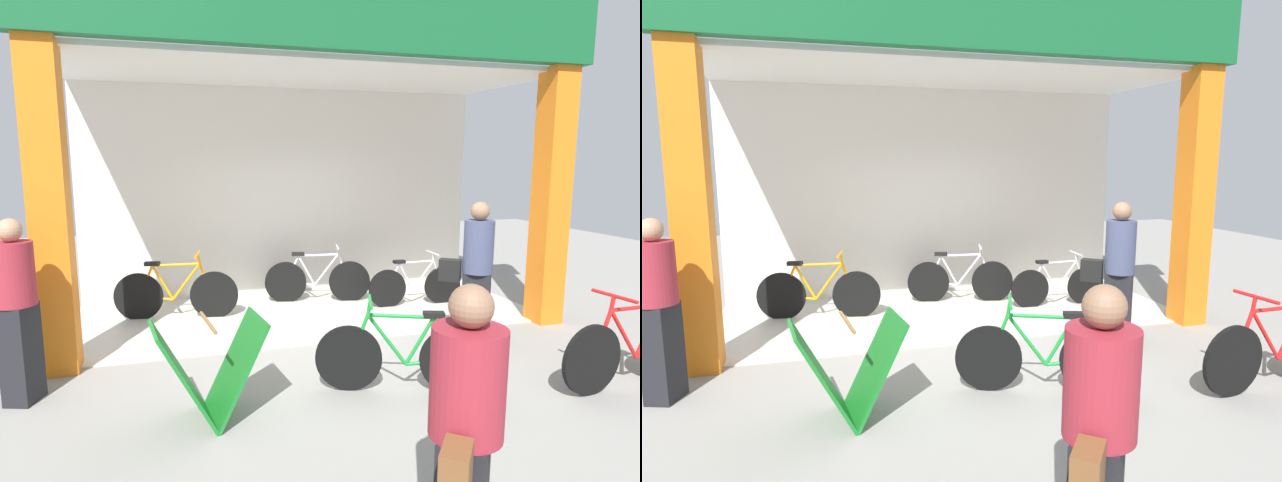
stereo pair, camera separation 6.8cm
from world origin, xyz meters
TOP-DOWN VIEW (x-y plane):
  - ground_plane at (0.00, 0.00)m, footprint 20.71×20.71m
  - shop_facade at (0.00, 1.35)m, footprint 6.56×2.84m
  - bicycle_inside_0 at (0.29, 1.76)m, footprint 1.60×0.49m
  - bicycle_inside_1 at (-1.82, 1.49)m, footprint 1.66×0.47m
  - bicycle_inside_2 at (1.64, 1.15)m, footprint 1.48×0.41m
  - bicycle_parked_0 at (2.41, -1.96)m, footprint 1.74×0.48m
  - bicycle_parked_1 at (0.20, -1.43)m, footprint 1.55×0.60m
  - sandwich_board_sign at (-1.59, -1.49)m, footprint 0.98×0.69m
  - pedestrian_0 at (1.60, -0.47)m, footprint 0.64×0.58m
  - pedestrian_2 at (-0.49, -3.61)m, footprint 0.57×0.62m
  - pedestrian_3 at (-3.20, -0.65)m, footprint 0.44×0.44m

SIDE VIEW (x-z plane):
  - ground_plane at x=0.00m, z-range 0.00..0.00m
  - bicycle_inside_2 at x=1.64m, z-range -0.08..0.73m
  - bicycle_inside_0 at x=0.29m, z-range -0.09..0.80m
  - bicycle_parked_1 at x=0.20m, z-range -0.09..0.81m
  - bicycle_inside_1 at x=-1.82m, z-range -0.09..0.83m
  - bicycle_parked_0 at x=2.41m, z-range -0.10..0.86m
  - sandwich_board_sign at x=-1.59m, z-range 0.00..0.88m
  - pedestrian_2 at x=-0.49m, z-range 0.03..1.65m
  - pedestrian_3 at x=-3.20m, z-range 0.03..1.72m
  - pedestrian_0 at x=1.60m, z-range 0.03..1.74m
  - shop_facade at x=0.00m, z-range 0.16..4.39m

